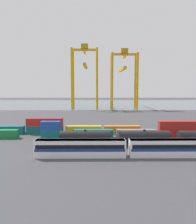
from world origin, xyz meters
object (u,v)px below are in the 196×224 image
at_px(passenger_train, 174,147).
at_px(shipping_container_0, 8,134).
at_px(freight_tank_row, 174,138).
at_px(gantry_crane_central, 124,73).
at_px(shipping_container_1, 51,134).
at_px(gantry_crane_west, 85,70).

bearing_deg(passenger_train, shipping_container_0, 156.59).
relative_size(freight_tank_row, gantry_crane_central, 1.44).
xyz_separation_m(freight_tank_row, shipping_container_1, (-34.59, 10.19, -0.84)).
bearing_deg(shipping_container_1, freight_tank_row, -16.41).
relative_size(passenger_train, shipping_container_1, 10.46).
bearing_deg(passenger_train, gantry_crane_central, 88.74).
bearing_deg(passenger_train, freight_tank_row, 72.15).
bearing_deg(gantry_crane_west, gantry_crane_central, 1.30).
relative_size(shipping_container_0, gantry_crane_central, 0.14).
bearing_deg(gantry_crane_central, gantry_crane_west, -178.70).
distance_m(shipping_container_1, gantry_crane_west, 104.06).
distance_m(passenger_train, gantry_crane_central, 122.87).
xyz_separation_m(freight_tank_row, gantry_crane_central, (-0.30, 111.41, 23.33)).
bearing_deg(shipping_container_1, gantry_crane_central, 71.29).
height_order(passenger_train, shipping_container_0, passenger_train).
bearing_deg(shipping_container_1, gantry_crane_west, 86.43).
relative_size(shipping_container_0, gantry_crane_west, 0.13).
bearing_deg(gantry_crane_central, shipping_container_0, -115.10).
relative_size(shipping_container_0, shipping_container_1, 1.00).
bearing_deg(gantry_crane_west, shipping_container_0, -100.92).
xyz_separation_m(passenger_train, gantry_crane_central, (2.65, 120.60, 23.32)).
relative_size(freight_tank_row, gantry_crane_west, 1.34).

